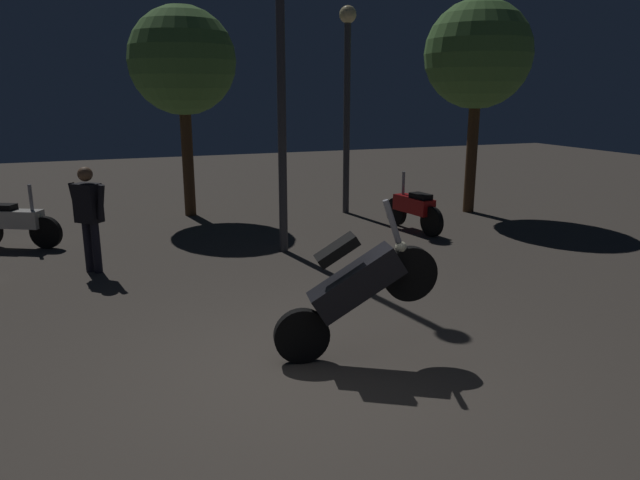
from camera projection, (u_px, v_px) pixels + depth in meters
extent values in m
plane|color=#4C443D|center=(307.00, 376.00, 5.59)|extent=(40.00, 40.00, 0.00)
cylinder|color=black|center=(302.00, 336.00, 5.80)|extent=(0.57, 0.20, 0.56)
cylinder|color=black|center=(410.00, 274.00, 5.86)|extent=(0.57, 0.20, 0.56)
cube|color=black|center=(356.00, 283.00, 5.77)|extent=(1.00, 0.47, 0.76)
cube|color=black|center=(337.00, 250.00, 5.65)|extent=(0.46, 0.31, 0.32)
cylinder|color=gray|center=(392.00, 221.00, 5.68)|extent=(0.21, 0.10, 0.44)
sphere|color=#F2EABF|center=(401.00, 247.00, 5.77)|extent=(0.12, 0.12, 0.12)
cylinder|color=black|center=(46.00, 233.00, 10.03)|extent=(0.54, 0.35, 0.56)
cube|color=beige|center=(14.00, 219.00, 10.04)|extent=(0.98, 0.71, 0.30)
cube|color=black|center=(2.00, 207.00, 10.01)|extent=(0.50, 0.42, 0.10)
cylinder|color=gray|center=(31.00, 198.00, 9.91)|extent=(0.08, 0.08, 0.45)
sphere|color=#F2EABF|center=(39.00, 217.00, 9.98)|extent=(0.12, 0.12, 0.12)
cylinder|color=black|center=(432.00, 222.00, 10.87)|extent=(0.18, 0.57, 0.56)
cylinder|color=black|center=(396.00, 211.00, 11.80)|extent=(0.18, 0.57, 0.56)
cube|color=#B71414|center=(414.00, 205.00, 11.27)|extent=(0.43, 0.98, 0.30)
cube|color=black|center=(421.00, 196.00, 11.06)|extent=(0.30, 0.47, 0.10)
cylinder|color=gray|center=(403.00, 183.00, 11.48)|extent=(0.07, 0.07, 0.45)
sphere|color=#F2EABF|center=(400.00, 199.00, 11.64)|extent=(0.12, 0.12, 0.12)
cylinder|color=black|center=(88.00, 247.00, 8.72)|extent=(0.12, 0.12, 0.77)
cylinder|color=black|center=(97.00, 248.00, 8.67)|extent=(0.12, 0.12, 0.77)
cube|color=black|center=(88.00, 203.00, 8.53)|extent=(0.43, 0.42, 0.57)
sphere|color=brown|center=(85.00, 174.00, 8.42)|extent=(0.21, 0.21, 0.21)
cylinder|color=black|center=(75.00, 200.00, 8.61)|extent=(0.19, 0.19, 0.52)
cylinder|color=black|center=(101.00, 202.00, 8.43)|extent=(0.19, 0.19, 0.52)
cylinder|color=#38383D|center=(347.00, 121.00, 12.58)|extent=(0.14, 0.14, 4.03)
sphere|color=#F9E59E|center=(348.00, 14.00, 12.04)|extent=(0.36, 0.36, 0.36)
cylinder|color=#38383D|center=(281.00, 88.00, 9.27)|extent=(0.14, 0.14, 5.39)
cylinder|color=#4C331E|center=(188.00, 159.00, 12.51)|extent=(0.24, 0.24, 2.47)
sphere|color=#568C42|center=(182.00, 61.00, 12.01)|extent=(2.21, 2.21, 2.21)
cylinder|color=#4C331E|center=(472.00, 154.00, 12.86)|extent=(0.24, 0.24, 2.60)
sphere|color=#568C42|center=(478.00, 54.00, 12.35)|extent=(2.27, 2.27, 2.27)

